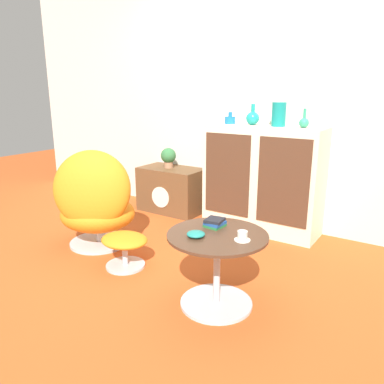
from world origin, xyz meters
TOP-DOWN VIEW (x-y plane):
  - ground_plane at (0.00, 0.00)m, footprint 12.00×12.00m
  - wall_back at (0.00, 1.58)m, footprint 6.40×0.06m
  - sideboard at (0.28, 1.34)m, footprint 1.13×0.42m
  - tv_console at (-0.82, 1.33)m, footprint 0.73×0.43m
  - egg_chair at (-0.77, 0.13)m, footprint 0.89×0.87m
  - ottoman at (-0.28, -0.03)m, footprint 0.39×0.33m
  - coffee_table at (0.60, -0.10)m, footprint 0.64×0.64m
  - vase_leftmost at (-0.09, 1.34)m, footprint 0.11×0.11m
  - vase_inner_left at (0.15, 1.34)m, footprint 0.13×0.13m
  - vase_inner_right at (0.41, 1.34)m, footprint 0.13×0.13m
  - vase_rightmost at (0.65, 1.34)m, footprint 0.09×0.09m
  - potted_plant at (-0.87, 1.33)m, footprint 0.17×0.17m
  - teacup at (0.78, -0.11)m, footprint 0.10×0.10m
  - book_stack at (0.52, -0.00)m, footprint 0.12×0.13m
  - bowl at (0.52, -0.22)m, footprint 0.11×0.11m

SIDE VIEW (x-z plane):
  - ground_plane at x=0.00m, z-range 0.00..0.00m
  - ottoman at x=-0.28m, z-range 0.06..0.33m
  - tv_console at x=-0.82m, z-range 0.00..0.51m
  - coffee_table at x=0.60m, z-range 0.05..0.55m
  - egg_chair at x=-0.77m, z-range -0.04..0.86m
  - bowl at x=0.52m, z-range 0.50..0.53m
  - teacup at x=0.78m, z-range 0.49..0.55m
  - sideboard at x=0.28m, z-range 0.00..1.04m
  - book_stack at x=0.52m, z-range 0.50..0.55m
  - potted_plant at x=-0.87m, z-range 0.52..0.75m
  - vase_leftmost at x=-0.09m, z-range 1.02..1.14m
  - vase_rightmost at x=0.65m, z-range 1.01..1.18m
  - vase_inner_left at x=0.15m, z-range 1.01..1.21m
  - vase_inner_right at x=0.41m, z-range 1.04..1.26m
  - wall_back at x=0.00m, z-range 0.00..2.60m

